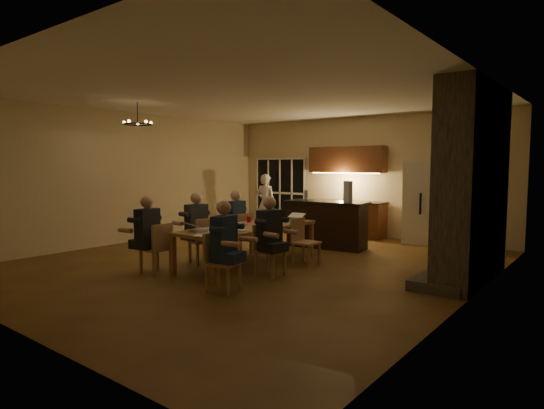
{
  "coord_description": "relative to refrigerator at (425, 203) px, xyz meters",
  "views": [
    {
      "loc": [
        5.65,
        -6.7,
        1.91
      ],
      "look_at": [
        0.22,
        0.3,
        1.13
      ],
      "focal_mm": 30.0,
      "sensor_mm": 36.0,
      "label": 1
    }
  ],
  "objects": [
    {
      "name": "notepad",
      "position": [
        -1.7,
        -5.78,
        -0.24
      ],
      "size": [
        0.19,
        0.22,
        0.01
      ],
      "primitive_type": "cube",
      "rotation": [
        0.0,
        0.0,
        0.34
      ],
      "color": "white",
      "rests_on": "dining_table"
    },
    {
      "name": "bar_bottle",
      "position": [
        -2.12,
        -1.99,
        0.2
      ],
      "size": [
        0.09,
        0.09,
        0.24
      ],
      "primitive_type": "cylinder",
      "color": "#99999E",
      "rests_on": "bar_island"
    },
    {
      "name": "fireplace",
      "position": [
        1.8,
        -2.95,
        0.6
      ],
      "size": [
        0.58,
        2.5,
        3.2
      ],
      "primitive_type": "cube",
      "color": "#60594B",
      "rests_on": "ground"
    },
    {
      "name": "mug_front",
      "position": [
        -1.96,
        -4.79,
        -0.2
      ],
      "size": [
        0.08,
        0.08,
        0.1
      ],
      "primitive_type": "cylinder",
      "color": "silver",
      "rests_on": "dining_table"
    },
    {
      "name": "chair_right_far",
      "position": [
        -0.98,
        -3.7,
        -0.55
      ],
      "size": [
        0.44,
        0.44,
        0.89
      ],
      "primitive_type": null,
      "rotation": [
        0.0,
        0.0,
        1.58
      ],
      "color": "tan",
      "rests_on": "ground"
    },
    {
      "name": "bar_island",
      "position": [
        -1.63,
        -1.86,
        -0.46
      ],
      "size": [
        1.95,
        0.89,
        1.08
      ],
      "primitive_type": "cube",
      "rotation": [
        0.0,
        0.0,
        0.11
      ],
      "color": "black",
      "rests_on": "ground"
    },
    {
      "name": "back_wall",
      "position": [
        -1.9,
        0.37,
        0.6
      ],
      "size": [
        8.0,
        0.04,
        3.2
      ],
      "primitive_type": "cube",
      "color": "beige",
      "rests_on": "ground"
    },
    {
      "name": "redcup_mid",
      "position": [
        -2.22,
        -3.92,
        -0.19
      ],
      "size": [
        0.08,
        0.08,
        0.12
      ],
      "primitive_type": "cylinder",
      "color": "red",
      "rests_on": "dining_table"
    },
    {
      "name": "laptop_d",
      "position": [
        -1.58,
        -4.33,
        -0.14
      ],
      "size": [
        0.42,
        0.41,
        0.23
      ],
      "primitive_type": null,
      "rotation": [
        0.0,
        0.0,
        -0.6
      ],
      "color": "silver",
      "rests_on": "dining_table"
    },
    {
      "name": "floor",
      "position": [
        -1.9,
        -4.15,
        -1.0
      ],
      "size": [
        9.0,
        9.0,
        0.0
      ],
      "primitive_type": "plane",
      "color": "brown",
      "rests_on": "ground"
    },
    {
      "name": "right_wall",
      "position": [
        2.12,
        -4.15,
        0.6
      ],
      "size": [
        0.04,
        9.0,
        3.2
      ],
      "primitive_type": "cube",
      "color": "beige",
      "rests_on": "ground"
    },
    {
      "name": "can_silver",
      "position": [
        -1.84,
        -5.01,
        -0.19
      ],
      "size": [
        0.06,
        0.06,
        0.12
      ],
      "primitive_type": "cylinder",
      "color": "#B2B2B7",
      "rests_on": "dining_table"
    },
    {
      "name": "standing_person",
      "position": [
        -4.27,
        -0.81,
        -0.17
      ],
      "size": [
        0.65,
        0.47,
        1.66
      ],
      "primitive_type": "imported",
      "rotation": [
        0.0,
        0.0,
        3.27
      ],
      "color": "silver",
      "rests_on": "ground"
    },
    {
      "name": "can_right",
      "position": [
        -1.43,
        -4.05,
        -0.19
      ],
      "size": [
        0.07,
        0.07,
        0.12
      ],
      "primitive_type": "cylinder",
      "color": "#B2B2B7",
      "rests_on": "dining_table"
    },
    {
      "name": "chair_right_near",
      "position": [
        -0.96,
        -5.98,
        -0.55
      ],
      "size": [
        0.54,
        0.54,
        0.89
      ],
      "primitive_type": null,
      "rotation": [
        0.0,
        0.0,
        1.82
      ],
      "color": "tan",
      "rests_on": "ground"
    },
    {
      "name": "person_left_near",
      "position": [
        -2.77,
        -5.99,
        -0.31
      ],
      "size": [
        0.68,
        0.68,
        1.38
      ],
      "primitive_type": null,
      "rotation": [
        0.0,
        0.0,
        -1.43
      ],
      "color": "#22252C",
      "rests_on": "ground"
    },
    {
      "name": "laptop_c",
      "position": [
        -2.12,
        -4.35,
        -0.14
      ],
      "size": [
        0.38,
        0.35,
        0.23
      ],
      "primitive_type": null,
      "rotation": [
        0.0,
        0.0,
        2.89
      ],
      "color": "silver",
      "rests_on": "dining_table"
    },
    {
      "name": "person_right_mid",
      "position": [
        -0.96,
        -4.85,
        -0.31
      ],
      "size": [
        0.67,
        0.67,
        1.38
      ],
      "primitive_type": null,
      "rotation": [
        0.0,
        0.0,
        1.44
      ],
      "color": "#22252C",
      "rests_on": "ground"
    },
    {
      "name": "ceiling",
      "position": [
        -1.9,
        -4.15,
        2.22
      ],
      "size": [
        8.0,
        9.0,
        0.04
      ],
      "primitive_type": "cube",
      "color": "white",
      "rests_on": "back_wall"
    },
    {
      "name": "chair_right_mid",
      "position": [
        -0.99,
        -4.79,
        -0.55
      ],
      "size": [
        0.47,
        0.47,
        0.89
      ],
      "primitive_type": null,
      "rotation": [
        0.0,
        0.0,
        1.64
      ],
      "color": "tan",
      "rests_on": "ground"
    },
    {
      "name": "kitchenette",
      "position": [
        -2.2,
        0.05,
        0.2
      ],
      "size": [
        2.24,
        0.68,
        2.4
      ],
      "primitive_type": null,
      "color": "brown",
      "rests_on": "ground"
    },
    {
      "name": "chair_left_mid",
      "position": [
        -2.68,
        -4.79,
        -0.55
      ],
      "size": [
        0.56,
        0.56,
        0.89
      ],
      "primitive_type": null,
      "rotation": [
        0.0,
        0.0,
        -1.89
      ],
      "color": "tan",
      "rests_on": "ground"
    },
    {
      "name": "laptop_a",
      "position": [
        -2.1,
        -5.43,
        -0.14
      ],
      "size": [
        0.39,
        0.36,
        0.23
      ],
      "primitive_type": null,
      "rotation": [
        0.0,
        0.0,
        2.86
      ],
      "color": "silver",
      "rests_on": "dining_table"
    },
    {
      "name": "plate_left",
      "position": [
        -2.2,
        -5.22,
        -0.24
      ],
      "size": [
        0.26,
        0.26,
        0.02
      ],
      "primitive_type": "cylinder",
      "color": "silver",
      "rests_on": "dining_table"
    },
    {
      "name": "chandelier",
      "position": [
        -4.3,
        -5.04,
        1.75
      ],
      "size": [
        0.6,
        0.6,
        0.03
      ],
      "primitive_type": "torus",
      "color": "black",
      "rests_on": "ceiling"
    },
    {
      "name": "chair_left_far",
      "position": [
        -2.7,
        -3.7,
        -0.55
      ],
      "size": [
        0.52,
        0.52,
        0.89
      ],
      "primitive_type": null,
      "rotation": [
        0.0,
        0.0,
        -1.78
      ],
      "color": "tan",
      "rests_on": "ground"
    },
    {
      "name": "person_left_mid",
      "position": [
        -2.76,
        -4.85,
        -0.31
      ],
      "size": [
        0.65,
        0.65,
        1.38
      ],
      "primitive_type": null,
      "rotation": [
        0.0,
        0.0,
        -1.67
      ],
      "color": "#393F44",
      "rests_on": "ground"
    },
    {
      "name": "french_doors",
      "position": [
        -4.6,
        0.32,
        0.05
      ],
      "size": [
        1.86,
        0.08,
        2.1
      ],
      "primitive_type": "cube",
      "color": "black",
      "rests_on": "ground"
    },
    {
      "name": "plate_far",
      "position": [
        -1.42,
        -3.58,
        -0.24
      ],
      "size": [
        0.26,
        0.26,
        0.02
      ],
      "primitive_type": "cylinder",
      "color": "silver",
      "rests_on": "dining_table"
    },
    {
      "name": "person_left_far",
      "position": [
        -2.71,
        -3.79,
        -0.31
      ],
      "size": [
        0.62,
        0.62,
        1.38
      ],
      "primitive_type": null,
      "rotation": [
        0.0,
        0.0,
        -1.53
      ],
      "color": "#1F2E4E",
      "rests_on": "ground"
    },
    {
      "name": "redcup_near",
      "position": [
        -1.43,
        -5.69,
        -0.19
      ],
      "size": [
        0.08,
        0.08,
        0.12
      ],
      "primitive_type": "cylinder",
      "color": "red",
      "rests_on": "dining_table"
    },
    {
      "name": "refrigerator",
      "position": [
        0.0,
        0.0,
        0.0
      ],
      "size": [
        0.9,
        0.68,
        2.0
      ],
      "primitive_type": "cube",
      "color": "beige",
      "rests_on": "ground"
    },
    {
      "name": "laptop_b",
      "position": [
        -1.56,
        -5.23,
        -0.14
      ],
      "size": [
        0.33,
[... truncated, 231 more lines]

